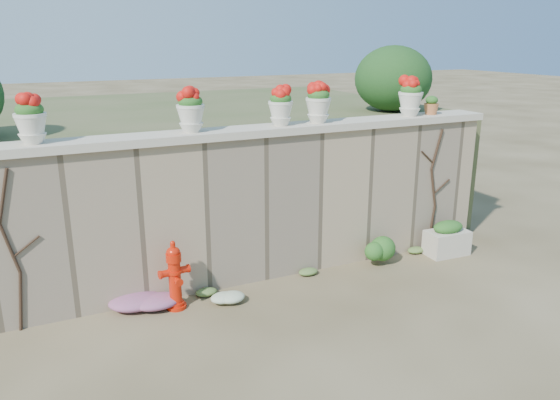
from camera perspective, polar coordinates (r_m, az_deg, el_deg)
ground at (r=6.21m, az=1.31°, el=-14.68°), size 80.00×80.00×0.00m
stone_wall at (r=7.30m, az=-4.98°, el=-1.16°), size 8.00×0.40×2.00m
wall_cap at (r=7.05m, az=-5.20°, el=6.99°), size 8.10×0.52×0.10m
raised_fill at (r=10.26m, az=-11.29°, el=3.80°), size 9.00×6.00×2.00m
back_shrub_right at (r=9.68m, az=11.74°, el=12.31°), size 1.30×1.30×1.10m
vine_left at (r=6.70m, az=-26.26°, el=-4.64°), size 0.60×0.04×1.91m
vine_right at (r=8.74m, az=15.78°, el=1.20°), size 0.60×0.04×1.91m
fire_hydrant at (r=6.83m, az=-10.95°, el=-7.71°), size 0.38×0.27×0.88m
planter_box at (r=8.79m, az=17.05°, el=-3.91°), size 0.67×0.41×0.54m
green_shrub at (r=8.09m, az=10.35°, el=-5.04°), size 0.58×0.52×0.55m
magenta_clump at (r=7.03m, az=-13.64°, el=-10.12°), size 0.85×0.57×0.23m
white_flowers at (r=6.97m, az=-5.47°, el=-10.18°), size 0.50×0.40×0.18m
urn_pot_1 at (r=6.59m, az=-24.62°, el=7.66°), size 0.34×0.34×0.54m
urn_pot_2 at (r=6.85m, az=-9.32°, el=9.24°), size 0.35×0.35×0.54m
urn_pot_3 at (r=7.28m, az=0.06°, el=9.77°), size 0.33×0.33×0.51m
urn_pot_4 at (r=7.54m, az=4.02°, el=10.09°), size 0.35×0.35×0.55m
urn_pot_5 at (r=8.41m, az=13.48°, el=10.43°), size 0.36×0.36×0.57m
terracotta_pot at (r=8.68m, az=15.53°, el=9.43°), size 0.23×0.23×0.27m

